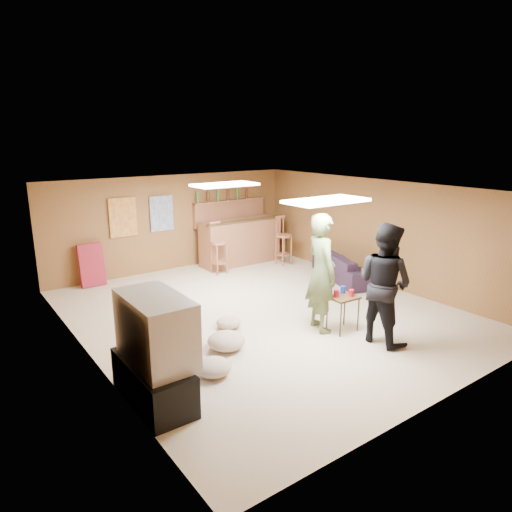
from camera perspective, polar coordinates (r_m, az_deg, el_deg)
ground at (r=8.22m, az=0.82°, el=-7.05°), size 7.00×7.00×0.00m
ceiling at (r=7.68m, az=0.88°, el=8.38°), size 6.00×7.00×0.02m
wall_back at (r=10.82m, az=-10.30°, el=4.13°), size 6.00×0.02×2.20m
wall_front at (r=5.60m, az=22.87°, el=-6.85°), size 6.00×0.02×2.20m
wall_left at (r=6.61m, az=-20.56°, el=-3.40°), size 0.02×7.00×2.20m
wall_right at (r=9.92m, az=14.93°, el=2.90°), size 0.02×7.00×2.20m
tv_stand at (r=5.71m, az=-12.72°, el=-15.05°), size 0.55×1.30×0.50m
dvd_box at (r=5.83m, az=-10.61°, el=-15.38°), size 0.35×0.50×0.08m
tv_body at (r=5.44m, az=-12.42°, el=-8.91°), size 0.60×1.10×0.80m
tv_screen at (r=5.56m, az=-9.47°, el=-8.24°), size 0.02×0.95×0.65m
bar_counter at (r=11.19m, az=-2.00°, el=1.83°), size 2.00×0.60×1.10m
bar_lip at (r=10.87m, az=-1.29°, el=4.41°), size 2.10×0.12×0.05m
bar_shelf at (r=11.39m, az=-3.31°, el=6.90°), size 2.00×0.18×0.05m
bar_backing at (r=11.45m, az=-3.35°, el=5.43°), size 2.00×0.14×0.60m
poster_left at (r=10.29m, az=-16.30°, el=4.65°), size 0.60×0.03×0.85m
poster_right at (r=10.62m, az=-11.72°, el=5.23°), size 0.55×0.03×0.80m
folding_chair_stack at (r=10.10m, az=-19.88°, el=-1.07°), size 0.50×0.26×0.91m
ceiling_panel_front at (r=6.55m, az=8.79°, el=6.84°), size 1.20×0.60×0.04m
ceiling_panel_back at (r=8.67m, az=-3.91°, el=8.88°), size 1.20×0.60×0.04m
person_olive at (r=7.30m, az=8.17°, el=-2.08°), size 0.62×0.79×1.91m
person_black at (r=7.08m, az=15.73°, el=-3.32°), size 0.73×0.92×1.84m
sofa at (r=10.20m, az=11.20°, el=-1.27°), size 1.36×2.10×0.57m
tray_table at (r=7.51m, az=10.78°, el=-7.08°), size 0.47×0.38×0.59m
cup_red_near at (r=7.34m, az=10.00°, el=-4.64°), size 0.10×0.10×0.11m
cup_red_far at (r=7.41m, az=11.82°, el=-4.55°), size 0.10×0.10×0.11m
cup_blue at (r=7.54m, az=10.80°, el=-4.14°), size 0.10×0.10×0.12m
bar_stool_left at (r=10.36m, az=-4.66°, el=1.17°), size 0.50×0.50×1.25m
bar_stool_right at (r=11.08m, az=3.50°, el=2.21°), size 0.46×0.46×1.30m
cushion_near_tv at (r=6.86m, az=-3.74°, el=-10.53°), size 0.73×0.73×0.25m
cushion_mid at (r=7.57m, az=-3.43°, el=-8.28°), size 0.54×0.54×0.18m
cushion_far at (r=6.20m, az=-5.35°, el=-13.66°), size 0.54×0.54×0.22m
bottle_row at (r=11.25m, az=-4.14°, el=7.59°), size 1.48×0.08×0.26m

